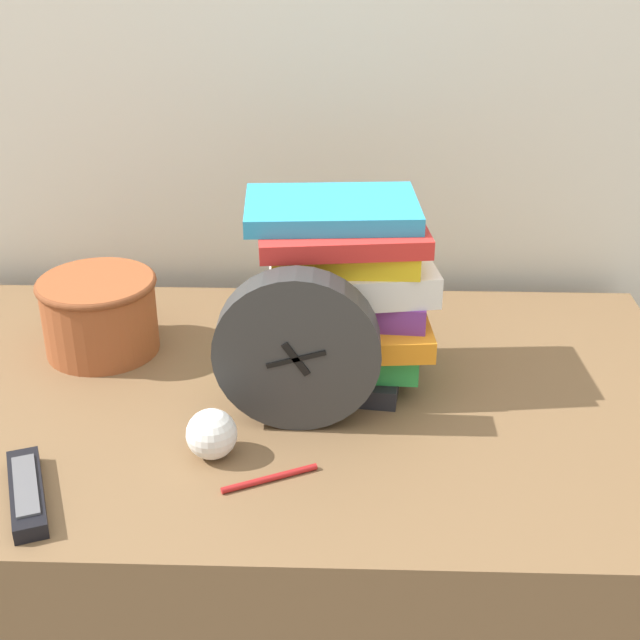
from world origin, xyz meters
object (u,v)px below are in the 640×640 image
Objects in this scene: desk_clock at (297,351)px; book_stack at (343,296)px; pen at (270,478)px; basket at (99,312)px; tv_remote at (27,492)px; crumpled_paper_ball at (212,434)px.

book_stack reaches higher than desk_clock.
pen is (-0.08, -0.25, -0.12)m from book_stack.
desk_clock is 0.17m from pen.
pen is at bearing -48.67° from basket.
book_stack is 1.69× the size of tv_remote.
pen is at bearing -33.54° from crumpled_paper_ball.
book_stack is 4.20× the size of crumpled_paper_ball.
crumpled_paper_ball is at bearing -52.69° from basket.
pen is at bearing -108.23° from book_stack.
crumpled_paper_ball reaches higher than tv_remote.
tv_remote is (-0.31, -0.17, -0.10)m from desk_clock.
book_stack is (0.06, 0.13, 0.02)m from desk_clock.
tv_remote is at bearing -89.73° from basket.
desk_clock is at bearing 78.34° from pen.
book_stack is at bearing 52.04° from crumpled_paper_ball.
crumpled_paper_ball is (0.20, -0.27, -0.03)m from basket.
basket is (-0.36, 0.06, -0.06)m from book_stack.
book_stack is 2.38× the size of pen.
crumpled_paper_ball is (-0.10, -0.08, -0.08)m from desk_clock.
basket reaches higher than crumpled_paper_ball.
desk_clock is 1.21× the size of basket.
pen is (0.28, 0.04, -0.01)m from tv_remote.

